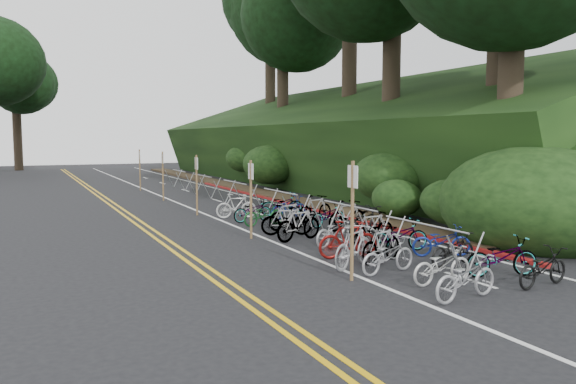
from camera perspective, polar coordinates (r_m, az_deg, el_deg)
ground at (r=13.29m, az=1.96°, el=-8.43°), size 120.00×120.00×0.00m
road_markings at (r=22.74m, az=-8.49°, el=-2.62°), size 7.47×80.00×0.01m
red_curb at (r=26.36m, az=0.85°, el=-1.34°), size 0.25×28.00×0.10m
embankment at (r=35.87m, az=6.25°, el=4.49°), size 14.30×48.14×9.11m
bike_rack_front at (r=14.23m, az=13.61°, el=-4.26°), size 1.11×3.08×1.11m
bike_racks_rest at (r=26.13m, az=-5.43°, el=0.35°), size 1.14×23.00×1.17m
signpost_near at (r=12.58m, az=6.55°, el=-2.12°), size 0.08×0.40×2.70m
signposts_rest at (r=26.32m, az=-11.11°, el=1.57°), size 0.08×18.40×2.50m
bike_front at (r=13.98m, az=6.69°, el=-5.51°), size 1.29×1.81×1.07m
bike_valet at (r=17.46m, az=5.73°, el=-3.50°), size 3.51×14.39×1.08m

